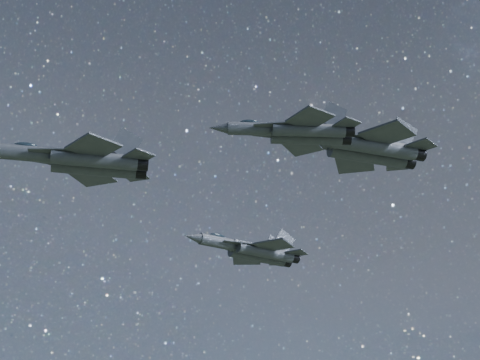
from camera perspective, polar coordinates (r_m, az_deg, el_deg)
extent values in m
cylinder|color=#2E323A|center=(82.59, -15.46, 1.93)|extent=(8.25, 2.45, 1.71)
ellipsoid|color=black|center=(83.06, -16.30, 2.52)|extent=(2.71, 1.39, 0.85)
cube|color=#2E323A|center=(82.28, -11.51, 1.57)|extent=(9.12, 2.46, 1.43)
cylinder|color=#2E323A|center=(81.07, -11.21, 1.56)|extent=(9.35, 2.55, 1.71)
cylinder|color=#2E323A|center=(83.06, -11.25, 0.91)|extent=(9.35, 2.55, 1.71)
cylinder|color=black|center=(81.18, -7.65, 1.25)|extent=(1.57, 1.71, 1.58)
cylinder|color=black|center=(83.17, -7.78, 0.61)|extent=(1.57, 1.71, 1.58)
cube|color=#2E323A|center=(81.05, -14.12, 2.19)|extent=(5.81, 1.78, 0.13)
cube|color=#2E323A|center=(83.73, -14.08, 1.30)|extent=(5.82, 2.76, 0.13)
cube|color=#2E323A|center=(78.80, -11.30, 2.54)|extent=(6.18, 6.29, 0.22)
cube|color=#2E323A|center=(85.55, -11.43, 0.31)|extent=(5.85, 6.10, 0.22)
cube|color=#2E323A|center=(79.97, -7.87, 1.86)|extent=(3.65, 3.70, 0.16)
cube|color=#2E323A|center=(84.54, -8.15, 0.37)|extent=(3.44, 3.55, 0.16)
cube|color=#2E323A|center=(81.78, -8.86, 2.77)|extent=(3.83, 0.58, 3.91)
cube|color=#2E323A|center=(84.24, -8.98, 1.93)|extent=(3.79, 0.83, 3.91)
cylinder|color=#2E323A|center=(108.75, -1.17, -4.95)|extent=(8.31, 5.01, 1.75)
cone|color=#2E323A|center=(106.35, -3.71, -4.44)|extent=(3.11, 2.54, 1.57)
ellipsoid|color=black|center=(108.42, -1.79, -4.40)|extent=(2.93, 2.17, 0.87)
cube|color=#2E323A|center=(111.57, 1.45, -5.49)|extent=(9.11, 5.31, 1.46)
cylinder|color=#2E323A|center=(110.74, 1.96, -5.61)|extent=(9.34, 5.47, 1.75)
cylinder|color=#2E323A|center=(112.53, 1.34, -5.93)|extent=(9.34, 5.47, 1.75)
cylinder|color=black|center=(113.48, 4.18, -6.03)|extent=(2.00, 2.08, 1.62)
cylinder|color=black|center=(115.23, 3.54, -6.34)|extent=(2.00, 2.08, 1.62)
cube|color=#2E323A|center=(108.43, 0.16, -4.97)|extent=(5.98, 2.53, 0.13)
cube|color=#2E323A|center=(110.90, -0.65, -5.42)|extent=(5.50, 4.38, 0.13)
cube|color=#2E323A|center=(108.56, 2.63, -5.08)|extent=(6.40, 6.24, 0.22)
cube|color=#2E323A|center=(114.67, 0.53, -6.17)|extent=(4.90, 5.38, 0.22)
cube|color=#2E323A|center=(112.17, 4.41, -5.68)|extent=(3.79, 3.74, 0.17)
cube|color=#2E323A|center=(116.21, 2.95, -6.39)|extent=(2.86, 3.06, 0.17)
cube|color=#2E323A|center=(112.92, 3.43, -4.81)|extent=(3.75, 1.47, 4.00)
cube|color=#2E323A|center=(115.12, 2.64, -5.22)|extent=(3.51, 2.05, 4.00)
cylinder|color=#2E323A|center=(78.73, 1.54, 3.97)|extent=(6.87, 1.84, 1.43)
cone|color=#2E323A|center=(78.52, -1.68, 4.05)|extent=(2.28, 1.42, 1.29)
ellipsoid|color=black|center=(78.98, 0.73, 4.43)|extent=(2.24, 1.09, 0.71)
cube|color=#2E323A|center=(79.21, 4.99, 3.84)|extent=(7.60, 1.83, 1.19)
cylinder|color=#2E323A|center=(78.26, 5.36, 3.88)|extent=(7.79, 1.90, 1.43)
cylinder|color=#2E323A|center=(79.87, 5.18, 3.26)|extent=(7.79, 1.90, 1.43)
cylinder|color=black|center=(78.97, 8.40, 3.78)|extent=(1.27, 1.39, 1.32)
cylinder|color=black|center=(80.56, 8.16, 3.16)|extent=(1.27, 1.39, 1.32)
cube|color=#2E323A|center=(77.73, 2.83, 4.30)|extent=(4.88, 2.17, 0.11)
cube|color=#2E323A|center=(79.90, 2.65, 3.44)|extent=(4.87, 1.63, 0.11)
cube|color=#2E323A|center=(76.42, 5.45, 4.79)|extent=(4.95, 5.14, 0.18)
cube|color=#2E323A|center=(81.86, 4.83, 2.66)|extent=(5.13, 5.24, 0.18)
cube|color=#2E323A|center=(77.96, 8.29, 4.32)|extent=(2.92, 3.00, 0.14)
cube|color=#2E323A|center=(81.61, 7.74, 2.90)|extent=(3.03, 3.08, 0.14)
cube|color=#2E323A|center=(79.32, 7.25, 5.00)|extent=(3.18, 0.60, 3.27)
cube|color=#2E323A|center=(81.30, 6.97, 4.21)|extent=(3.20, 0.46, 3.27)
cylinder|color=#2E323A|center=(83.49, 6.30, 3.23)|extent=(8.69, 3.56, 1.79)
cone|color=#2E323A|center=(81.51, 2.77, 3.83)|extent=(3.04, 2.16, 1.61)
ellipsoid|color=black|center=(83.37, 5.41, 3.90)|extent=(2.93, 1.76, 0.88)
cube|color=#2E323A|center=(85.97, 9.93, 2.57)|extent=(9.57, 3.69, 1.49)
cylinder|color=#2E323A|center=(85.06, 10.59, 2.54)|extent=(9.81, 3.80, 1.79)
cylinder|color=#2E323A|center=(86.84, 9.86, 1.89)|extent=(9.81, 3.80, 1.79)
cylinder|color=black|center=(87.60, 13.62, 2.00)|extent=(1.81, 1.93, 1.65)
cylinder|color=black|center=(89.33, 12.86, 1.39)|extent=(1.81, 1.93, 1.65)
cube|color=#2E323A|center=(83.04, 8.05, 3.39)|extent=(6.00, 1.40, 0.14)
cube|color=#2E323A|center=(85.49, 7.13, 2.48)|extent=(5.99, 3.52, 0.14)
cube|color=#2E323A|center=(82.95, 11.34, 3.52)|extent=(6.57, 6.58, 0.23)
cube|color=#2E323A|center=(89.00, 8.90, 1.31)|extent=(5.78, 6.12, 0.23)
cube|color=#2E323A|center=(86.36, 13.86, 2.60)|extent=(3.89, 3.90, 0.17)
cube|color=#2E323A|center=(90.34, 12.11, 1.17)|extent=(3.39, 3.54, 0.17)
cube|color=#2E323A|center=(87.40, 12.49, 3.56)|extent=(3.99, 0.73, 4.09)
cube|color=#2E323A|center=(89.56, 11.56, 2.75)|extent=(3.87, 1.34, 4.09)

